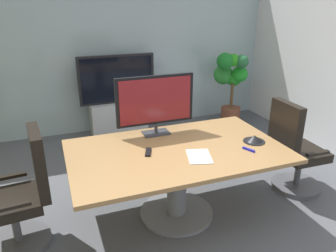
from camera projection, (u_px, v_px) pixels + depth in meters
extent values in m
plane|color=#515459|center=(176.00, 229.00, 3.20)|extent=(6.88, 6.88, 0.00)
cube|color=#9EB2B7|center=(109.00, 50.00, 5.28)|extent=(5.60, 0.10, 2.67)
cube|color=olive|center=(177.00, 151.00, 3.17)|extent=(2.07, 1.24, 0.04)
cylinder|color=slate|center=(177.00, 184.00, 3.31)|extent=(0.20, 0.20, 0.71)
cylinder|color=slate|center=(176.00, 212.00, 3.43)|extent=(0.76, 0.76, 0.03)
cylinder|color=#4C4C51|center=(19.00, 242.00, 2.99)|extent=(0.56, 0.56, 0.06)
cylinder|color=#4C4C51|center=(16.00, 224.00, 2.91)|extent=(0.07, 0.07, 0.36)
cube|color=black|center=(11.00, 203.00, 2.83)|extent=(0.52, 0.52, 0.10)
cube|color=black|center=(39.00, 163.00, 2.82)|extent=(0.13, 0.46, 0.60)
cube|color=black|center=(10.00, 176.00, 3.01)|extent=(0.28, 0.08, 0.03)
cube|color=black|center=(12.00, 207.00, 2.58)|extent=(0.28, 0.08, 0.03)
cylinder|color=#4C4C51|center=(296.00, 185.00, 3.89)|extent=(0.56, 0.56, 0.06)
cylinder|color=#4C4C51|center=(298.00, 170.00, 3.82)|extent=(0.07, 0.07, 0.36)
cube|color=black|center=(301.00, 153.00, 3.74)|extent=(0.49, 0.49, 0.10)
cube|color=black|center=(285.00, 129.00, 3.53)|extent=(0.10, 0.46, 0.60)
cube|color=black|center=(318.00, 153.00, 3.46)|extent=(0.28, 0.06, 0.03)
cube|color=black|center=(286.00, 135.00, 3.92)|extent=(0.28, 0.06, 0.03)
cube|color=#333338|center=(156.00, 133.00, 3.52)|extent=(0.28, 0.18, 0.02)
cylinder|color=#333338|center=(156.00, 128.00, 3.50)|extent=(0.04, 0.04, 0.10)
cube|color=black|center=(155.00, 100.00, 3.40)|extent=(0.84, 0.04, 0.52)
cube|color=maroon|center=(156.00, 101.00, 3.38)|extent=(0.77, 0.01, 0.47)
cube|color=#B7BABC|center=(119.00, 118.00, 5.37)|extent=(0.90, 0.36, 0.55)
cube|color=black|center=(117.00, 79.00, 5.11)|extent=(1.20, 0.06, 0.76)
cube|color=black|center=(117.00, 80.00, 5.08)|extent=(1.12, 0.01, 0.69)
cylinder|color=brown|center=(230.00, 115.00, 5.86)|extent=(0.34, 0.34, 0.30)
cylinder|color=brown|center=(232.00, 96.00, 5.72)|extent=(0.05, 0.05, 0.44)
sphere|color=green|center=(240.00, 74.00, 5.61)|extent=(0.28, 0.28, 0.28)
sphere|color=#228722|center=(234.00, 78.00, 5.72)|extent=(0.28, 0.28, 0.28)
sphere|color=#2C8731|center=(223.00, 75.00, 5.71)|extent=(0.34, 0.34, 0.34)
sphere|color=#1A7225|center=(225.00, 61.00, 5.37)|extent=(0.28, 0.28, 0.28)
sphere|color=#2C981D|center=(234.00, 60.00, 5.38)|extent=(0.21, 0.21, 0.21)
sphere|color=#256437|center=(242.00, 61.00, 5.36)|extent=(0.22, 0.22, 0.22)
cone|color=black|center=(254.00, 138.00, 3.32)|extent=(0.19, 0.19, 0.07)
cylinder|color=black|center=(254.00, 141.00, 3.33)|extent=(0.22, 0.22, 0.01)
cube|color=black|center=(148.00, 152.00, 3.09)|extent=(0.11, 0.18, 0.02)
cube|color=#1919A5|center=(249.00, 150.00, 3.13)|extent=(0.07, 0.13, 0.02)
cube|color=white|center=(199.00, 156.00, 3.01)|extent=(0.28, 0.35, 0.01)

